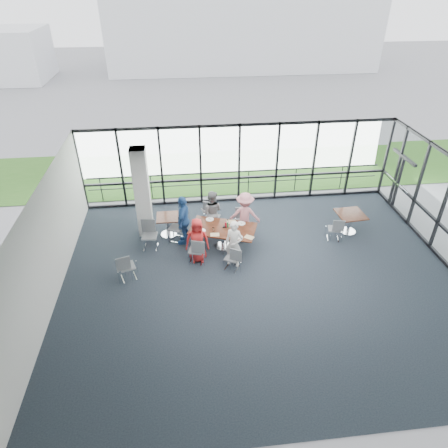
{
  "coord_description": "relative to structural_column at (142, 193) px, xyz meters",
  "views": [
    {
      "loc": [
        -2.19,
        -9.16,
        7.98
      ],
      "look_at": [
        -0.98,
        1.52,
        1.1
      ],
      "focal_mm": 32.0,
      "sensor_mm": 36.0,
      "label": 1
    }
  ],
  "objects": [
    {
      "name": "guard_rail",
      "position": [
        3.6,
        2.6,
        -1.1
      ],
      "size": [
        12.0,
        0.06,
        0.06
      ],
      "primitive_type": "cylinder",
      "rotation": [
        0.0,
        1.57,
        0.0
      ],
      "color": "#2D2D33",
      "rests_on": "ground"
    },
    {
      "name": "menu_b",
      "position": [
        3.39,
        -1.81,
        -0.85
      ],
      "size": [
        0.36,
        0.34,
        0.0
      ],
      "primitive_type": "cube",
      "rotation": [
        0.0,
        0.0,
        -0.63
      ],
      "color": "beige",
      "rests_on": "main_table"
    },
    {
      "name": "floor",
      "position": [
        3.6,
        -3.0,
        -1.61
      ],
      "size": [
        12.0,
        10.0,
        0.02
      ],
      "primitive_type": "cube",
      "color": "black",
      "rests_on": "ground"
    },
    {
      "name": "plate_nl",
      "position": [
        1.91,
        -1.26,
        -0.84
      ],
      "size": [
        0.25,
        0.25,
        0.01
      ],
      "primitive_type": "cylinder",
      "color": "white",
      "rests_on": "main_table"
    },
    {
      "name": "diner_far_right",
      "position": [
        3.44,
        -0.56,
        -0.77
      ],
      "size": [
        1.17,
        0.77,
        1.66
      ],
      "primitive_type": "imported",
      "rotation": [
        0.0,
        0.0,
        2.93
      ],
      "color": "#CA7981",
      "rests_on": "ground"
    },
    {
      "name": "menu_c",
      "position": [
        2.94,
        -0.82,
        -0.85
      ],
      "size": [
        0.33,
        0.24,
        0.0
      ],
      "primitive_type": "cube",
      "rotation": [
        0.0,
        0.0,
        0.07
      ],
      "color": "beige",
      "rests_on": "main_table"
    },
    {
      "name": "curtain_wall_back",
      "position": [
        3.6,
        2.0,
        0.0
      ],
      "size": [
        12.0,
        0.1,
        3.2
      ],
      "primitive_type": "cube",
      "color": "white",
      "rests_on": "ground"
    },
    {
      "name": "condiment_caddy",
      "position": [
        2.66,
        -1.14,
        -0.83
      ],
      "size": [
        0.1,
        0.07,
        0.04
      ],
      "primitive_type": "cube",
      "color": "black",
      "rests_on": "main_table"
    },
    {
      "name": "structural_column",
      "position": [
        0.0,
        0.0,
        0.0
      ],
      "size": [
        0.5,
        0.5,
        3.2
      ],
      "primitive_type": "cube",
      "color": "silver",
      "rests_on": "ground"
    },
    {
      "name": "menu_a",
      "position": [
        2.31,
        -1.54,
        -0.85
      ],
      "size": [
        0.3,
        0.22,
        0.0
      ],
      "primitive_type": "cube",
      "rotation": [
        0.0,
        0.0,
        -0.08
      ],
      "color": "beige",
      "rests_on": "main_table"
    },
    {
      "name": "chair_spare_lb",
      "position": [
        0.17,
        -0.98,
        -1.11
      ],
      "size": [
        0.53,
        0.53,
        0.98
      ],
      "primitive_type": null,
      "rotation": [
        0.0,
        0.0,
        3.03
      ],
      "color": "slate",
      "rests_on": "ground"
    },
    {
      "name": "plate_fl",
      "position": [
        2.22,
        -0.59,
        -0.84
      ],
      "size": [
        0.28,
        0.28,
        0.01
      ],
      "primitive_type": "cylinder",
      "color": "white",
      "rests_on": "main_table"
    },
    {
      "name": "chair_main_end",
      "position": [
        1.07,
        -0.58,
        -1.12
      ],
      "size": [
        0.63,
        0.63,
        0.97
      ],
      "primitive_type": null,
      "rotation": [
        0.0,
        0.0,
        -2.0
      ],
      "color": "slate",
      "rests_on": "ground"
    },
    {
      "name": "side_table_right",
      "position": [
        7.18,
        -0.77,
        -0.96
      ],
      "size": [
        1.0,
        1.0,
        0.75
      ],
      "rotation": [
        0.0,
        0.0,
        0.08
      ],
      "color": "#34190F",
      "rests_on": "ground"
    },
    {
      "name": "ketchup_bottle",
      "position": [
        2.71,
        -1.13,
        -0.76
      ],
      "size": [
        0.06,
        0.06,
        0.18
      ],
      "primitive_type": "cylinder",
      "color": "#A60518",
      "rests_on": "main_table"
    },
    {
      "name": "chair_main_fr",
      "position": [
        3.39,
        -0.33,
        -1.17
      ],
      "size": [
        0.48,
        0.48,
        0.86
      ],
      "primitive_type": null,
      "rotation": [
        0.0,
        0.0,
        3.0
      ],
      "color": "slate",
      "rests_on": "ground"
    },
    {
      "name": "plate_end",
      "position": [
        1.71,
        -0.9,
        -0.84
      ],
      "size": [
        0.26,
        0.26,
        0.01
      ],
      "primitive_type": "cylinder",
      "color": "white",
      "rests_on": "main_table"
    },
    {
      "name": "plate_nr",
      "position": [
        3.05,
        -1.76,
        -0.84
      ],
      "size": [
        0.27,
        0.27,
        0.01
      ],
      "primitive_type": "cylinder",
      "color": "white",
      "rests_on": "main_table"
    },
    {
      "name": "apron",
      "position": [
        3.6,
        7.0,
        -1.62
      ],
      "size": [
        80.0,
        70.0,
        0.02
      ],
      "primitive_type": "cube",
      "color": "gray",
      "rests_on": "ground"
    },
    {
      "name": "diner_end",
      "position": [
        1.33,
        -0.74,
        -0.71
      ],
      "size": [
        0.82,
        1.15,
        1.78
      ],
      "primitive_type": "imported",
      "rotation": [
        0.0,
        0.0,
        -1.83
      ],
      "color": "#265191",
      "rests_on": "ground"
    },
    {
      "name": "tumbler_a",
      "position": [
        2.28,
        -1.35,
        -0.78
      ],
      "size": [
        0.07,
        0.07,
        0.15
      ],
      "primitive_type": "cylinder",
      "color": "white",
      "rests_on": "main_table"
    },
    {
      "name": "exit_door",
      "position": [
        9.6,
        0.75,
        -0.55
      ],
      "size": [
        0.12,
        1.6,
        2.1
      ],
      "primitive_type": "cube",
      "color": "black",
      "rests_on": "ground"
    },
    {
      "name": "main_table",
      "position": [
        2.62,
        -1.18,
        -0.96
      ],
      "size": [
        2.41,
        1.82,
        0.75
      ],
      "rotation": [
        0.0,
        0.0,
        -0.34
      ],
      "color": "#34190F",
      "rests_on": "ground"
    },
    {
      "name": "diner_near_right",
      "position": [
        2.85,
        -2.17,
        -0.82
      ],
      "size": [
        0.7,
        0.63,
        1.57
      ],
      "primitive_type": "imported",
      "rotation": [
        0.0,
        0.0,
        -0.46
      ],
      "color": "silver",
      "rests_on": "ground"
    },
    {
      "name": "tumbler_b",
      "position": [
        2.88,
        -1.54,
        -0.78
      ],
      "size": [
        0.07,
        0.07,
        0.14
      ],
      "primitive_type": "cylinder",
      "color": "white",
      "rests_on": "main_table"
    },
    {
      "name": "grass_strip",
      "position": [
        3.6,
        5.0,
        -1.59
      ],
      "size": [
        80.0,
        5.0,
        0.01
      ],
      "primitive_type": "cube",
      "color": "#285919",
      "rests_on": "ground"
    },
    {
      "name": "plate_fr",
      "position": [
        3.26,
        -0.97,
        -0.84
      ],
      "size": [
        0.28,
        0.28,
        0.01
      ],
      "primitive_type": "cylinder",
      "color": "white",
      "rests_on": "main_table"
    },
    {
      "name": "hangar_main",
      "position": [
        7.6,
        29.0,
        1.4
      ],
      "size": [
        24.0,
        10.0,
        6.0
      ],
      "primitive_type": "cube",
      "color": "silver",
      "rests_on": "ground"
    },
    {
      "name": "chair_spare_la",
      "position": [
        -0.43,
        -2.49,
        -1.15
      ],
      "size": [
        0.56,
        0.56,
        0.91
      ],
      "primitive_type": null,
      "rotation": [
        0.0,
        0.0,
        0.32
      ],
      "color": "slate",
      "rests_on": "ground"
    },
    {
      "name": "diner_near_left",
      "position": [
        1.73,
        -1.81,
        -0.83
      ],
      "size": [
        0.79,
        0.55,
        1.53
      ],
      "primitive_type": "imported",
      "rotation": [
        0.0,
        0.0,
        -0.08
      ],
      "color": "red",
      "rests_on": "ground"
    },
    {
      "name": "tumbler_c",
      "position": [
        2.8,
        -0.89,
        -0.78
      ],
      "size": [
        0.07,
        0.07,
        0.13
      ],
      "primitive_type": "cylinder",
      "color": "white",
      "rests_on": "main_table"
    },
    {
      "name": "tumbler_d",
      "position": [
        1.88,
        -1.03,
        -0.78
      ],
      "size": [
        0.07,
        0.07,
        0.15
      ],
      "primitive_type": "cylinder",
      "color": "white",
      "rests_on": "main_table"
    },
    {
      "name": "green_bottle",
      "position": [
        2.78,
        -1.14,
        -0.75
      ],
      "size": [
        0.05,
        0.05,
        0.2
      ],
      "primitive_type": "cylinder",
      "color": "#24753D",
      "rests_on": "main_table"
    },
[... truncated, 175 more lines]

